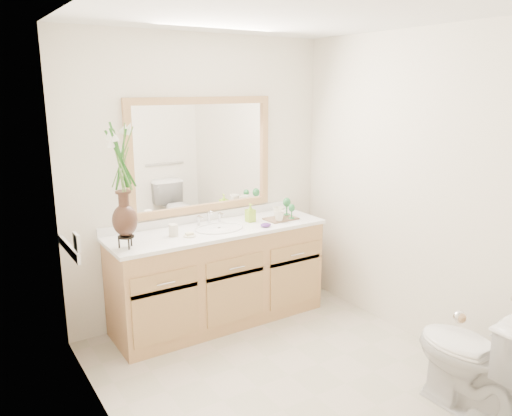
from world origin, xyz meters
TOP-DOWN VIEW (x-y plane):
  - floor at (0.00, 0.00)m, footprint 2.60×2.60m
  - ceiling at (0.00, 0.00)m, footprint 2.40×2.60m
  - wall_back at (0.00, 1.30)m, footprint 2.40×0.02m
  - wall_front at (0.00, -1.30)m, footprint 2.40×0.02m
  - wall_left at (-1.20, 0.00)m, footprint 0.02×2.60m
  - wall_right at (1.20, 0.00)m, footprint 0.02×2.60m
  - vanity at (0.00, 1.01)m, footprint 1.80×0.55m
  - counter at (0.00, 1.01)m, footprint 1.84×0.57m
  - sink at (0.00, 1.00)m, footprint 0.38×0.34m
  - mirror at (0.00, 1.28)m, footprint 1.32×0.04m
  - switch_plate at (-1.19, 0.76)m, footprint 0.02×0.12m
  - door at (-0.30, -1.29)m, footprint 0.80×0.03m
  - toilet at (0.70, -0.92)m, footprint 0.42×0.75m
  - flower_vase at (-0.81, 0.92)m, footprint 0.21×0.21m
  - tumbler at (-0.40, 1.01)m, footprint 0.07×0.07m
  - soap_dish at (-0.30, 0.93)m, footprint 0.10×0.10m
  - soap_bottle at (0.34, 1.04)m, footprint 0.07×0.07m
  - purple_dish at (0.35, 0.83)m, footprint 0.10×0.09m
  - tray at (0.60, 0.96)m, footprint 0.28×0.20m
  - mug_left at (0.54, 0.90)m, footprint 0.10×0.10m
  - mug_right at (0.59, 0.99)m, footprint 0.11×0.10m
  - goblet_front at (0.67, 0.90)m, footprint 0.06×0.06m
  - goblet_back at (0.71, 1.02)m, footprint 0.07×0.07m

SIDE VIEW (x-z plane):
  - floor at x=0.00m, z-range 0.00..0.00m
  - toilet at x=0.70m, z-range 0.00..0.74m
  - vanity at x=0.00m, z-range 0.00..0.80m
  - sink at x=0.00m, z-range 0.66..0.89m
  - counter at x=0.00m, z-range 0.80..0.83m
  - tray at x=0.60m, z-range 0.83..0.84m
  - soap_dish at x=-0.30m, z-range 0.82..0.86m
  - purple_dish at x=0.35m, z-range 0.83..0.86m
  - tumbler at x=-0.40m, z-range 0.83..0.92m
  - mug_left at x=0.54m, z-range 0.84..0.94m
  - mug_right at x=0.59m, z-range 0.84..0.94m
  - soap_bottle at x=0.34m, z-range 0.83..0.97m
  - goblet_front at x=0.67m, z-range 0.87..0.99m
  - goblet_back at x=0.71m, z-range 0.87..1.03m
  - switch_plate at x=-1.19m, z-range 0.92..1.04m
  - door at x=-0.30m, z-range 0.00..2.00m
  - wall_back at x=0.00m, z-range 0.00..2.40m
  - wall_front at x=0.00m, z-range 0.00..2.40m
  - wall_left at x=-1.20m, z-range 0.00..2.40m
  - wall_right at x=1.20m, z-range 0.00..2.40m
  - mirror at x=0.00m, z-range 0.92..1.89m
  - flower_vase at x=-0.81m, z-range 0.99..1.86m
  - ceiling at x=0.00m, z-range 2.39..2.41m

